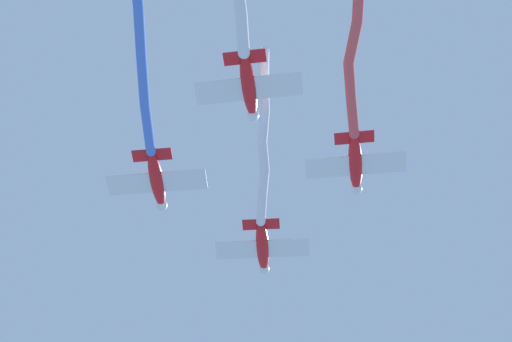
% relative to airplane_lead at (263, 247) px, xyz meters
% --- Properties ---
extents(airplane_lead, '(7.13, 5.49, 1.77)m').
position_rel_airplane_lead_xyz_m(airplane_lead, '(0.00, 0.00, 0.00)').
color(airplane_lead, red).
extents(smoke_trail_lead, '(6.10, 12.61, 2.50)m').
position_rel_airplane_lead_xyz_m(smoke_trail_lead, '(3.58, -8.28, 0.85)').
color(smoke_trail_lead, white).
extents(airplane_left_wing, '(7.16, 5.49, 1.77)m').
position_rel_airplane_lead_xyz_m(airplane_left_wing, '(-4.27, -8.87, -0.40)').
color(airplane_left_wing, red).
extents(airplane_right_wing, '(7.16, 5.49, 1.77)m').
position_rel_airplane_lead_xyz_m(airplane_right_wing, '(8.87, -4.28, 0.30)').
color(airplane_right_wing, red).
extents(airplane_slot, '(7.17, 5.48, 1.77)m').
position_rel_airplane_lead_xyz_m(airplane_slot, '(4.60, -13.14, -0.20)').
color(airplane_slot, red).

